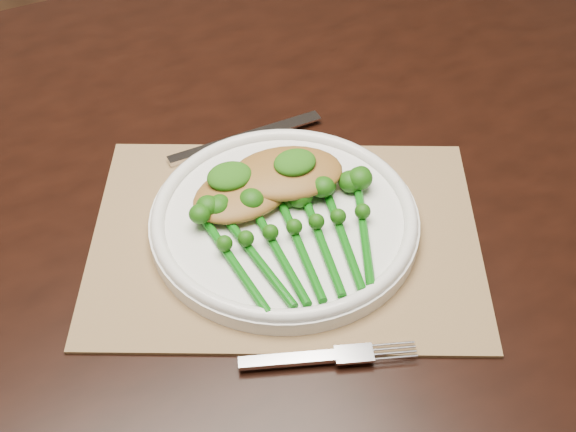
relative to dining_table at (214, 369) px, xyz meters
name	(u,v)px	position (x,y,z in m)	size (l,w,h in m)	color
dining_table	(214,369)	(0.00, 0.00, 0.00)	(1.61, 0.92, 0.75)	black
placemat	(285,238)	(0.05, -0.13, 0.37)	(0.40, 0.29, 0.00)	olive
dinner_plate	(284,219)	(0.06, -0.12, 0.39)	(0.28, 0.28, 0.03)	white
knife	(231,142)	(0.06, 0.03, 0.38)	(0.19, 0.02, 0.01)	silver
fork	(340,355)	(0.03, -0.28, 0.38)	(0.16, 0.07, 0.00)	silver
chicken_fillet_left	(244,192)	(0.03, -0.08, 0.40)	(0.11, 0.08, 0.02)	#9E6C2E
chicken_fillet_right	(287,173)	(0.08, -0.08, 0.41)	(0.12, 0.08, 0.02)	#9E6C2E
pesto_dollop_left	(229,176)	(0.02, -0.06, 0.42)	(0.05, 0.04, 0.02)	#154A0A
pesto_dollop_right	(295,162)	(0.09, -0.08, 0.42)	(0.05, 0.04, 0.02)	#154A0A
broccolini_bundle	(300,248)	(0.05, -0.17, 0.40)	(0.18, 0.20, 0.04)	#0B580C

